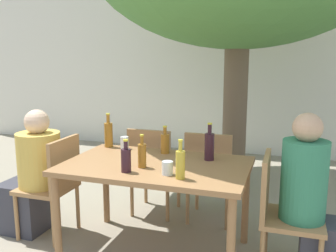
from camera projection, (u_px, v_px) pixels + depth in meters
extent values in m
plane|color=gray|center=(157.00, 252.00, 3.12)|extent=(30.00, 30.00, 0.00)
cube|color=white|center=(229.00, 69.00, 6.13)|extent=(10.00, 0.08, 2.80)
cylinder|color=brown|center=(235.00, 116.00, 4.33)|extent=(0.28, 0.28, 1.85)
cube|color=#996B42|center=(156.00, 166.00, 2.98)|extent=(1.46, 0.93, 0.04)
cylinder|color=#996B42|center=(57.00, 220.00, 2.88)|extent=(0.06, 0.06, 0.73)
cylinder|color=#996B42|center=(231.00, 248.00, 2.47)|extent=(0.06, 0.06, 0.73)
cylinder|color=#996B42|center=(106.00, 186.00, 3.63)|extent=(0.06, 0.06, 0.73)
cylinder|color=#996B42|center=(246.00, 203.00, 3.22)|extent=(0.06, 0.06, 0.73)
cube|color=#A87A4C|center=(47.00, 188.00, 3.36)|extent=(0.44, 0.44, 0.04)
cube|color=#A87A4C|center=(65.00, 164.00, 3.25)|extent=(0.04, 0.44, 0.45)
cylinder|color=#A87A4C|center=(44.00, 202.00, 3.64)|extent=(0.04, 0.04, 0.42)
cylinder|color=#A87A4C|center=(17.00, 218.00, 3.28)|extent=(0.04, 0.04, 0.42)
cylinder|color=#A87A4C|center=(78.00, 207.00, 3.52)|extent=(0.04, 0.04, 0.42)
cylinder|color=#A87A4C|center=(54.00, 224.00, 3.17)|extent=(0.04, 0.04, 0.42)
cube|color=#A87A4C|center=(292.00, 220.00, 2.71)|extent=(0.44, 0.44, 0.04)
cube|color=#A87A4C|center=(266.00, 185.00, 2.73)|extent=(0.04, 0.44, 0.45)
cylinder|color=#A87A4C|center=(317.00, 241.00, 2.87)|extent=(0.04, 0.04, 0.42)
cylinder|color=#A87A4C|center=(266.00, 234.00, 2.99)|extent=(0.04, 0.04, 0.42)
cube|color=#A87A4C|center=(156.00, 171.00, 3.85)|extent=(0.44, 0.44, 0.04)
cube|color=#A87A4C|center=(149.00, 153.00, 3.62)|extent=(0.44, 0.04, 0.45)
cylinder|color=#A87A4C|center=(179.00, 188.00, 4.02)|extent=(0.04, 0.04, 0.42)
cylinder|color=#A87A4C|center=(146.00, 184.00, 4.13)|extent=(0.04, 0.04, 0.42)
cylinder|color=#A87A4C|center=(168.00, 201.00, 3.66)|extent=(0.04, 0.04, 0.42)
cylinder|color=#A87A4C|center=(132.00, 196.00, 3.78)|extent=(0.04, 0.04, 0.42)
cube|color=#A87A4C|center=(212.00, 177.00, 3.67)|extent=(0.44, 0.44, 0.04)
cube|color=#A87A4C|center=(208.00, 158.00, 3.44)|extent=(0.44, 0.04, 0.45)
cylinder|color=#A87A4C|center=(233.00, 194.00, 3.84)|extent=(0.04, 0.04, 0.42)
cylinder|color=#A87A4C|center=(197.00, 190.00, 3.95)|extent=(0.04, 0.04, 0.42)
cylinder|color=#A87A4C|center=(227.00, 208.00, 3.48)|extent=(0.04, 0.04, 0.42)
cylinder|color=#A87A4C|center=(188.00, 203.00, 3.60)|extent=(0.04, 0.04, 0.42)
cube|color=#383842|center=(24.00, 207.00, 3.48)|extent=(0.40, 0.34, 0.46)
cylinder|color=gold|center=(39.00, 159.00, 3.33)|extent=(0.38, 0.38, 0.49)
sphere|color=beige|center=(37.00, 122.00, 3.27)|extent=(0.22, 0.22, 0.22)
cube|color=#383842|center=(329.00, 252.00, 2.67)|extent=(0.40, 0.29, 0.46)
cylinder|color=#337F5B|center=(304.00, 180.00, 2.63)|extent=(0.32, 0.32, 0.57)
sphere|color=tan|center=(308.00, 128.00, 2.56)|extent=(0.21, 0.21, 0.21)
cylinder|color=#9E661E|center=(142.00, 156.00, 2.86)|extent=(0.06, 0.06, 0.18)
cylinder|color=#9E661E|center=(142.00, 140.00, 2.83)|extent=(0.03, 0.03, 0.06)
cylinder|color=gold|center=(142.00, 135.00, 2.83)|extent=(0.03, 0.03, 0.01)
cylinder|color=#9E661E|center=(165.00, 144.00, 3.27)|extent=(0.08, 0.08, 0.17)
cylinder|color=#9E661E|center=(165.00, 131.00, 3.25)|extent=(0.03, 0.03, 0.06)
cylinder|color=gold|center=(165.00, 126.00, 3.24)|extent=(0.04, 0.04, 0.01)
cylinder|color=#331923|center=(209.00, 147.00, 3.05)|extent=(0.08, 0.08, 0.22)
cylinder|color=#331923|center=(210.00, 129.00, 3.02)|extent=(0.03, 0.03, 0.08)
cylinder|color=gold|center=(210.00, 124.00, 3.02)|extent=(0.04, 0.04, 0.01)
cylinder|color=#331923|center=(126.00, 161.00, 2.75)|extent=(0.07, 0.07, 0.17)
cylinder|color=#331923|center=(126.00, 145.00, 2.72)|extent=(0.03, 0.03, 0.06)
cylinder|color=gold|center=(126.00, 140.00, 2.72)|extent=(0.04, 0.04, 0.01)
cylinder|color=gold|center=(180.00, 165.00, 2.59)|extent=(0.07, 0.07, 0.20)
cylinder|color=gold|center=(180.00, 146.00, 2.57)|extent=(0.03, 0.03, 0.07)
cylinder|color=gold|center=(180.00, 140.00, 2.56)|extent=(0.03, 0.03, 0.01)
cylinder|color=#9E661E|center=(109.00, 135.00, 3.50)|extent=(0.08, 0.08, 0.23)
cylinder|color=#9E661E|center=(108.00, 119.00, 3.47)|extent=(0.03, 0.03, 0.08)
cylinder|color=gold|center=(108.00, 114.00, 3.46)|extent=(0.04, 0.04, 0.01)
cylinder|color=white|center=(125.00, 143.00, 3.43)|extent=(0.07, 0.07, 0.11)
cylinder|color=silver|center=(167.00, 168.00, 2.69)|extent=(0.08, 0.08, 0.10)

